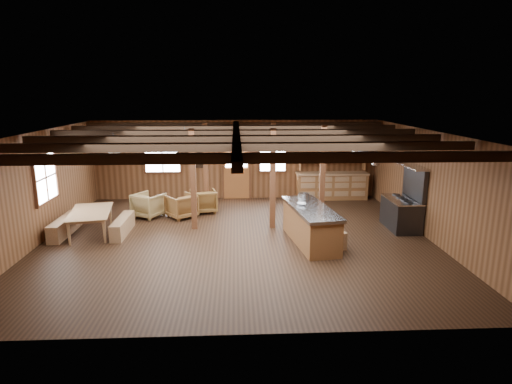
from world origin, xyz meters
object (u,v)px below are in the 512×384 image
kitchen_island (310,225)px  armchair_b (204,201)px  commercial_range (403,208)px  armchair_c (149,205)px  armchair_a (181,206)px  dining_table (93,223)px

kitchen_island → armchair_b: (-2.92, 2.98, -0.11)m
commercial_range → armchair_c: commercial_range is taller
kitchen_island → armchair_a: (-3.55, 2.42, -0.12)m
armchair_c → armchair_b: bearing=-133.3°
kitchen_island → armchair_c: bearing=142.6°
dining_table → armchair_a: bearing=-66.9°
kitchen_island → armchair_b: size_ratio=3.24×
armchair_a → armchair_b: size_ratio=0.99×
commercial_range → armchair_b: bearing=161.3°
armchair_b → armchair_c: (-1.64, -0.44, 0.01)m
commercial_range → armchair_b: 6.04m
kitchen_island → commercial_range: commercial_range is taller
armchair_a → armchair_c: (-1.01, 0.12, 0.01)m
commercial_range → dining_table: 8.56m
armchair_a → armchair_c: bearing=-43.9°
armchair_a → armchair_b: bearing=-175.5°
kitchen_island → dining_table: 5.84m
dining_table → armchair_b: size_ratio=2.29×
commercial_range → armchair_b: (-5.71, 1.94, -0.23)m
kitchen_island → armchair_a: bearing=137.4°
dining_table → armchair_c: armchair_c is taller
armchair_c → kitchen_island: bearing=-177.3°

